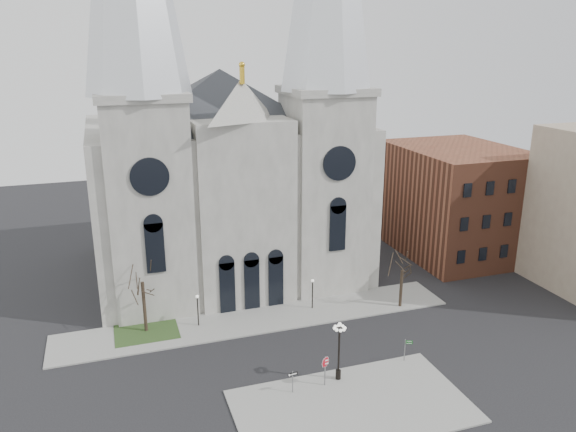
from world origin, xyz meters
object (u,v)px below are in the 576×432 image
object	(u,v)px
stop_sign	(325,365)
one_way_sign	(293,378)
street_name_sign	(406,348)
globe_lamp	(339,344)

from	to	relation	value
stop_sign	one_way_sign	distance (m)	2.86
street_name_sign	stop_sign	bearing A→B (deg)	-147.26
globe_lamp	one_way_sign	xyz separation A→B (m)	(-4.20, -0.60, -1.95)
one_way_sign	street_name_sign	world-z (taller)	street_name_sign
one_way_sign	globe_lamp	bearing A→B (deg)	2.78
stop_sign	globe_lamp	size ratio (longest dim) A/B	0.50
stop_sign	globe_lamp	world-z (taller)	globe_lamp
one_way_sign	street_name_sign	size ratio (longest dim) A/B	0.91
globe_lamp	one_way_sign	world-z (taller)	globe_lamp
globe_lamp	street_name_sign	distance (m)	6.99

